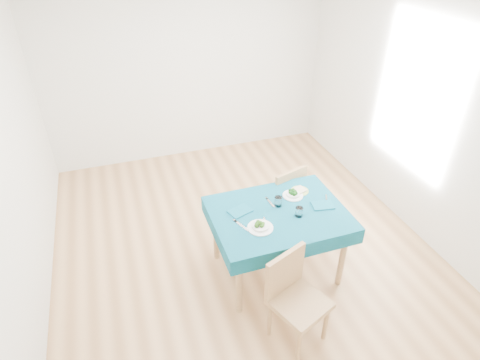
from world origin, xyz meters
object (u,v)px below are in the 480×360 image
object	(u,v)px
bowl_far	(293,194)
side_plate	(300,191)
table	(277,242)
chair_near	(301,296)
bowl_near	(260,225)
chair_far	(278,188)

from	to	relation	value
bowl_far	side_plate	distance (m)	0.12
side_plate	table	bearing A→B (deg)	-143.63
chair_near	bowl_near	distance (m)	0.70
table	chair_near	size ratio (longest dim) A/B	1.21
table	bowl_far	bearing A→B (deg)	39.56
chair_near	bowl_far	distance (m)	1.09
bowl_near	side_plate	size ratio (longest dim) A/B	1.29
bowl_far	bowl_near	bearing A→B (deg)	-143.88
bowl_near	side_plate	xyz separation A→B (m)	(0.59, 0.41, -0.03)
chair_near	chair_far	size ratio (longest dim) A/B	0.99
chair_far	bowl_near	size ratio (longest dim) A/B	4.52
chair_far	side_plate	distance (m)	0.49
chair_near	table	bearing A→B (deg)	58.60
table	bowl_far	size ratio (longest dim) A/B	6.19
chair_near	side_plate	distance (m)	1.17
chair_near	bowl_near	bearing A→B (deg)	78.53
bowl_near	side_plate	world-z (taller)	bowl_near
table	bowl_near	bearing A→B (deg)	-147.45
chair_near	bowl_near	xyz separation A→B (m)	(-0.11, 0.63, 0.27)
chair_near	bowl_far	world-z (taller)	chair_near
bowl_near	side_plate	distance (m)	0.72
side_plate	bowl_near	bearing A→B (deg)	-145.21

